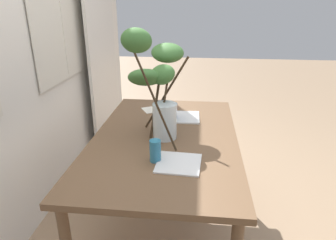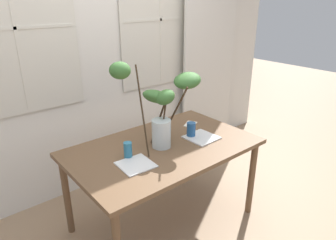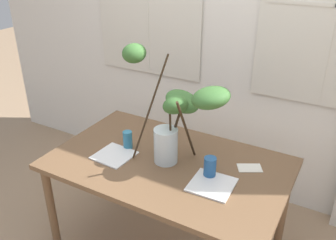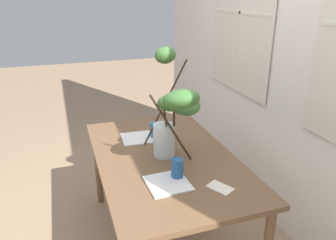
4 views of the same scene
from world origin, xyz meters
name	(u,v)px [view 1 (image 1 of 4)]	position (x,y,z in m)	size (l,w,h in m)	color
ground	(165,228)	(0.00, 0.00, 0.00)	(14.00, 14.00, 0.00)	#9E7F60
curtain_sheer_side	(101,40)	(1.41, 0.84, 1.17)	(0.85, 0.03, 2.33)	silver
dining_table	(165,147)	(0.00, 0.00, 0.67)	(1.48, 0.91, 0.74)	brown
vase_with_branches	(158,81)	(0.03, 0.04, 1.09)	(0.78, 0.40, 0.71)	silver
drinking_glass_blue_left	(155,151)	(-0.32, 0.02, 0.80)	(0.06, 0.06, 0.12)	teal
drinking_glass_blue_right	(172,112)	(0.29, -0.02, 0.80)	(0.07, 0.07, 0.13)	#235693
plate_square_left	(179,163)	(-0.34, -0.11, 0.75)	(0.23, 0.23, 0.01)	white
plate_square_right	(183,117)	(0.34, -0.09, 0.75)	(0.24, 0.24, 0.01)	white
napkin_folded	(149,110)	(0.47, 0.18, 0.74)	(0.14, 0.09, 0.00)	silver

